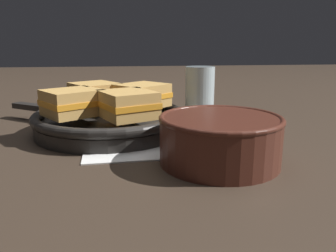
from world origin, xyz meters
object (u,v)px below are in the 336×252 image
object	(u,v)px
skillet	(110,121)
sandwich_far_right	(128,104)
sandwich_near_right	(95,94)
drinking_glass	(200,95)
sandwich_far_left	(73,102)
sandwich_near_left	(143,95)
spoon	(153,136)
soup_bowl	(220,136)

from	to	relation	value
skillet	sandwich_far_right	distance (m)	0.09
skillet	sandwich_near_right	distance (m)	0.08
sandwich_far_right	drinking_glass	distance (m)	0.20
sandwich_far_left	sandwich_far_right	xyz separation A→B (m)	(0.10, -0.03, 0.00)
sandwich_near_right	drinking_glass	world-z (taller)	drinking_glass
sandwich_near_right	drinking_glass	size ratio (longest dim) A/B	1.04
sandwich_near_left	spoon	bearing A→B (deg)	-83.72
spoon	skillet	bearing A→B (deg)	116.47
skillet	spoon	bearing A→B (deg)	-43.49
spoon	drinking_glass	world-z (taller)	drinking_glass
sandwich_near_left	sandwich_near_right	world-z (taller)	same
spoon	sandwich_near_right	distance (m)	0.18
soup_bowl	sandwich_near_right	xyz separation A→B (m)	(-0.19, 0.26, 0.03)
sandwich_far_left	skillet	bearing A→B (deg)	28.44
skillet	sandwich_far_right	bearing A→B (deg)	-62.31
soup_bowl	spoon	bearing A→B (deg)	125.14
skillet	drinking_glass	xyz separation A→B (m)	(0.19, 0.05, 0.04)
sandwich_far_right	sandwich_far_left	bearing A→B (deg)	161.91
skillet	sandwich_near_left	distance (m)	0.09
sandwich_far_right	spoon	bearing A→B (deg)	-10.58
sandwich_near_left	sandwich_near_right	bearing A→B (deg)	161.91
sandwich_near_left	drinking_glass	xyz separation A→B (m)	(0.12, 0.02, -0.00)
skillet	sandwich_far_left	size ratio (longest dim) A/B	2.98
sandwich_near_right	drinking_glass	xyz separation A→B (m)	(0.22, -0.01, -0.00)
soup_bowl	drinking_glass	distance (m)	0.25
sandwich_near_left	sandwich_far_right	distance (m)	0.10
sandwich_far_left	sandwich_near_right	bearing A→B (deg)	71.91
sandwich_far_left	sandwich_far_right	bearing A→B (deg)	-18.09
spoon	sandwich_far_right	xyz separation A→B (m)	(-0.04, 0.01, 0.06)
drinking_glass	sandwich_near_right	bearing A→B (deg)	177.75
soup_bowl	spoon	xyz separation A→B (m)	(-0.08, 0.12, -0.03)
skillet	sandwich_near_right	xyz separation A→B (m)	(-0.03, 0.06, 0.04)
sandwich_far_left	drinking_glass	size ratio (longest dim) A/B	1.04
spoon	drinking_glass	size ratio (longest dim) A/B	1.30
sandwich_near_right	soup_bowl	bearing A→B (deg)	-53.06
skillet	sandwich_near_left	size ratio (longest dim) A/B	2.95
skillet	sandwich_far_left	distance (m)	0.08
spoon	sandwich_near_left	xyz separation A→B (m)	(-0.01, 0.11, 0.06)
soup_bowl	sandwich_far_right	xyz separation A→B (m)	(-0.13, 0.13, 0.03)
skillet	sandwich_near_right	world-z (taller)	sandwich_near_right
sandwich_near_left	drinking_glass	world-z (taller)	drinking_glass
spoon	drinking_glass	xyz separation A→B (m)	(0.11, 0.13, 0.05)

